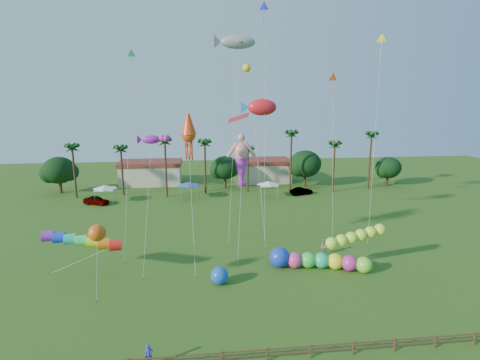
{
  "coord_description": "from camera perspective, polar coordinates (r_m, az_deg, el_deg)",
  "views": [
    {
      "loc": [
        -4.28,
        -27.6,
        17.12
      ],
      "look_at": [
        0.0,
        10.0,
        9.0
      ],
      "focal_mm": 28.0,
      "sensor_mm": 36.0,
      "label": 1
    }
  ],
  "objects": [
    {
      "name": "green_worm",
      "position": [
        39.52,
        13.77,
        -9.33
      ],
      "size": [
        10.14,
        1.65,
        3.65
      ],
      "color": "#C1F937",
      "rests_on": "ground"
    },
    {
      "name": "delta_kite_red",
      "position": [
        49.14,
        13.99,
        14.58
      ],
      "size": [
        1.36,
        3.55,
        20.47
      ],
      "color": "red",
      "rests_on": "ground"
    },
    {
      "name": "fence",
      "position": [
        27.52,
        4.16,
        -24.78
      ],
      "size": [
        36.12,
        0.12,
        1.0
      ],
      "color": "brown",
      "rests_on": "ground"
    },
    {
      "name": "delta_kite_yellow",
      "position": [
        50.07,
        20.75,
        19.03
      ],
      "size": [
        2.64,
        4.65,
        24.84
      ],
      "color": "yellow",
      "rests_on": "ground"
    },
    {
      "name": "fish_kite",
      "position": [
        45.96,
        3.41,
        11.0
      ],
      "size": [
        5.51,
        5.94,
        17.35
      ],
      "color": "red",
      "rests_on": "ground"
    },
    {
      "name": "delta_kite_blue",
      "position": [
        47.91,
        3.68,
        24.19
      ],
      "size": [
        1.29,
        3.61,
        28.37
      ],
      "color": "#1C22FE",
      "rests_on": "ground"
    },
    {
      "name": "blue_ball",
      "position": [
        36.55,
        -3.14,
        -14.34
      ],
      "size": [
        1.7,
        1.7,
        1.7
      ],
      "primitive_type": "sphere",
      "color": "blue",
      "rests_on": "ground"
    },
    {
      "name": "tree_line",
      "position": [
        73.16,
        -0.24,
        2.0
      ],
      "size": [
        69.46,
        8.91,
        11.0
      ],
      "color": "#3A2819",
      "rests_on": "ground"
    },
    {
      "name": "car_b",
      "position": [
        69.83,
        9.37,
        -1.67
      ],
      "size": [
        4.33,
        2.59,
        1.35
      ],
      "primitive_type": "imported",
      "rotation": [
        0.0,
        0.0,
        1.88
      ],
      "color": "#4C4C54",
      "rests_on": "ground"
    },
    {
      "name": "car_a",
      "position": [
        66.89,
        -21.06,
        -2.9
      ],
      "size": [
        4.62,
        3.15,
        1.46
      ],
      "primitive_type": "imported",
      "rotation": [
        0.0,
        0.0,
        1.2
      ],
      "color": "#4C4C54",
      "rests_on": "ground"
    },
    {
      "name": "tent_row",
      "position": [
        65.55,
        -7.84,
        -0.67
      ],
      "size": [
        31.0,
        4.0,
        0.6
      ],
      "color": "white",
      "rests_on": "ground"
    },
    {
      "name": "orange_ball_kite",
      "position": [
        34.49,
        -20.94,
        -7.54
      ],
      "size": [
        1.96,
        1.96,
        6.74
      ],
      "color": "#DC5412",
      "rests_on": "ground"
    },
    {
      "name": "caterpillar_inflatable",
      "position": [
        40.26,
        11.49,
        -11.92
      ],
      "size": [
        10.3,
        4.41,
        2.12
      ],
      "rotation": [
        0.0,
        0.0,
        -0.26
      ],
      "color": "#D83986",
      "rests_on": "ground"
    },
    {
      "name": "delta_kite_green",
      "position": [
        43.85,
        -16.24,
        17.13
      ],
      "size": [
        1.82,
        5.21,
        22.49
      ],
      "color": "#37ED61",
      "rests_on": "ground"
    },
    {
      "name": "spectator_a",
      "position": [
        27.64,
        -13.73,
        -24.51
      ],
      "size": [
        0.66,
        0.55,
        1.56
      ],
      "primitive_type": "imported",
      "rotation": [
        0.0,
        0.0,
        0.36
      ],
      "color": "#3836C0",
      "rests_on": "ground"
    },
    {
      "name": "merman_kite",
      "position": [
        42.02,
        0.19,
        2.32
      ],
      "size": [
        2.7,
        5.87,
        12.93
      ],
      "color": "#E68D83",
      "rests_on": "ground"
    },
    {
      "name": "lobster_kite",
      "position": [
        37.85,
        -13.39,
        6.03
      ],
      "size": [
        3.22,
        4.05,
        13.95
      ],
      "color": "purple",
      "rests_on": "ground"
    },
    {
      "name": "spectator_b",
      "position": [
        43.78,
        12.75,
        -9.93
      ],
      "size": [
        1.07,
        1.12,
        1.82
      ],
      "primitive_type": "imported",
      "rotation": [
        0.0,
        0.0,
        -0.96
      ],
      "color": "gray",
      "rests_on": "ground"
    },
    {
      "name": "buildings_row",
      "position": [
        79.07,
        -5.52,
        1.03
      ],
      "size": [
        35.0,
        7.0,
        4.0
      ],
      "color": "beige",
      "rests_on": "ground"
    },
    {
      "name": "shark_kite",
      "position": [
        48.74,
        -0.34,
        20.28
      ],
      "size": [
        6.11,
        7.39,
        25.09
      ],
      "color": "gray",
      "rests_on": "ground"
    },
    {
      "name": "squid_kite",
      "position": [
        37.59,
        -7.85,
        6.76
      ],
      "size": [
        2.03,
        4.42,
        15.92
      ],
      "color": "#E24012",
      "rests_on": "ground"
    },
    {
      "name": "ground",
      "position": [
        32.76,
        2.1,
        -19.4
      ],
      "size": [
        160.0,
        160.0,
        0.0
      ],
      "primitive_type": "plane",
      "color": "#285116",
      "rests_on": "ground"
    },
    {
      "name": "rainbow_tube",
      "position": [
        38.77,
        -21.27,
        -9.37
      ],
      "size": [
        8.99,
        2.44,
        4.0
      ],
      "color": "red",
      "rests_on": "ground"
    }
  ]
}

